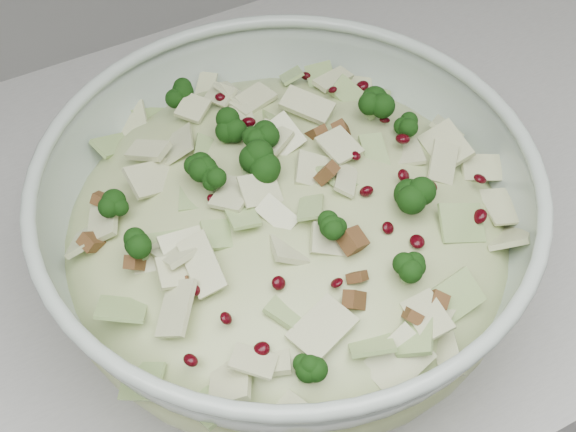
{
  "coord_description": "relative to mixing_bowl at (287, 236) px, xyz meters",
  "views": [
    {
      "loc": [
        0.1,
        1.27,
        1.45
      ],
      "look_at": [
        0.27,
        1.6,
        1.01
      ],
      "focal_mm": 50.0,
      "sensor_mm": 36.0,
      "label": 1
    }
  ],
  "objects": [
    {
      "name": "mixing_bowl",
      "position": [
        0.0,
        0.0,
        0.0
      ],
      "size": [
        0.42,
        0.42,
        0.15
      ],
      "rotation": [
        0.0,
        0.0,
        0.16
      ],
      "color": "#A9BAAE",
      "rests_on": "counter"
    },
    {
      "name": "salad",
      "position": [
        -0.0,
        0.0,
        0.02
      ],
      "size": [
        0.37,
        0.37,
        0.15
      ],
      "rotation": [
        0.0,
        0.0,
        0.09
      ],
      "color": "#ACB87E",
      "rests_on": "mixing_bowl"
    }
  ]
}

